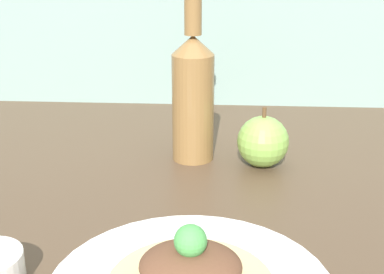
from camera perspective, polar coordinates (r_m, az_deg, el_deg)
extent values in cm
cube|color=brown|center=(72.13, 2.33, -10.13)|extent=(180.00, 110.00, 4.00)
ellipsoid|color=brown|center=(55.21, -0.16, -13.60)|extent=(10.46, 8.89, 3.81)
sphere|color=#4CA34C|center=(53.64, -0.16, -11.02)|extent=(3.34, 3.34, 3.34)
cylinder|color=olive|center=(87.11, 0.10, 3.12)|extent=(6.83, 6.83, 17.58)
cone|color=olive|center=(84.64, 0.10, 9.81)|extent=(6.83, 6.83, 3.07)
cylinder|color=olive|center=(83.78, 0.11, 13.73)|extent=(2.73, 2.73, 8.57)
sphere|color=#84B74C|center=(86.31, 7.57, -0.49)|extent=(8.30, 8.30, 8.30)
cylinder|color=brown|center=(84.74, 7.72, 2.55)|extent=(0.66, 0.66, 1.87)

